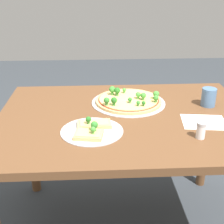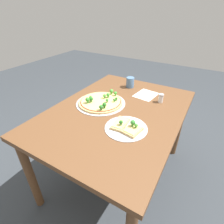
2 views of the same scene
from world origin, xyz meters
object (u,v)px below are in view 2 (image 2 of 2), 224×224
(pizza_tray_whole, at_px, (101,102))
(drinking_cup, at_px, (130,82))
(dining_table, at_px, (117,119))
(condiment_shaker, at_px, (161,98))
(pizza_tray_slice, at_px, (126,127))

(pizza_tray_whole, xyz_separation_m, drinking_cup, (0.42, -0.06, 0.03))
(dining_table, relative_size, drinking_cup, 13.28)
(dining_table, relative_size, condiment_shaker, 17.66)
(dining_table, bearing_deg, pizza_tray_slice, -136.71)
(condiment_shaker, bearing_deg, dining_table, 139.53)
(condiment_shaker, bearing_deg, pizza_tray_whole, 122.83)
(dining_table, distance_m, drinking_cup, 0.47)
(pizza_tray_whole, xyz_separation_m, condiment_shaker, (0.27, -0.41, 0.02))
(pizza_tray_whole, relative_size, condiment_shaker, 5.50)
(condiment_shaker, bearing_deg, pizza_tray_slice, 169.87)
(dining_table, distance_m, pizza_tray_slice, 0.26)
(drinking_cup, bearing_deg, condiment_shaker, -113.52)
(condiment_shaker, bearing_deg, drinking_cup, 66.48)
(drinking_cup, height_order, condiment_shaker, drinking_cup)
(pizza_tray_slice, height_order, drinking_cup, drinking_cup)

